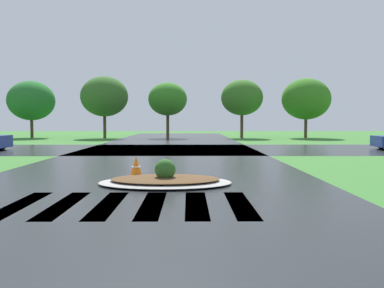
# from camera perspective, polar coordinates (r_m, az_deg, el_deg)

# --- Properties ---
(asphalt_roadway) EXTENTS (10.01, 80.00, 0.01)m
(asphalt_roadway) POSITION_cam_1_polar(r_m,az_deg,el_deg) (12.75, -5.84, -4.45)
(asphalt_roadway) COLOR #232628
(asphalt_roadway) RESTS_ON ground
(asphalt_cross_road) EXTENTS (90.00, 9.01, 0.01)m
(asphalt_cross_road) POSITION_cam_1_polar(r_m,az_deg,el_deg) (24.31, -3.25, -0.72)
(asphalt_cross_road) COLOR #232628
(asphalt_cross_road) RESTS_ON ground
(crosswalk_stripes) EXTENTS (4.95, 2.86, 0.01)m
(crosswalk_stripes) POSITION_cam_1_polar(r_m,az_deg,el_deg) (8.67, -8.46, -8.19)
(crosswalk_stripes) COLOR white
(crosswalk_stripes) RESTS_ON ground
(median_island) EXTENTS (3.55, 2.33, 0.68)m
(median_island) POSITION_cam_1_polar(r_m,az_deg,el_deg) (11.20, -3.68, -4.91)
(median_island) COLOR #9E9B93
(median_island) RESTS_ON ground
(traffic_cone) EXTENTS (0.44, 0.44, 0.68)m
(traffic_cone) POSITION_cam_1_polar(r_m,az_deg,el_deg) (12.13, -7.65, -3.30)
(traffic_cone) COLOR orange
(traffic_cone) RESTS_ON ground
(background_treeline) EXTENTS (36.15, 5.23, 5.72)m
(background_treeline) POSITION_cam_1_polar(r_m,az_deg,el_deg) (39.47, -6.31, 6.17)
(background_treeline) COLOR #4C3823
(background_treeline) RESTS_ON ground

